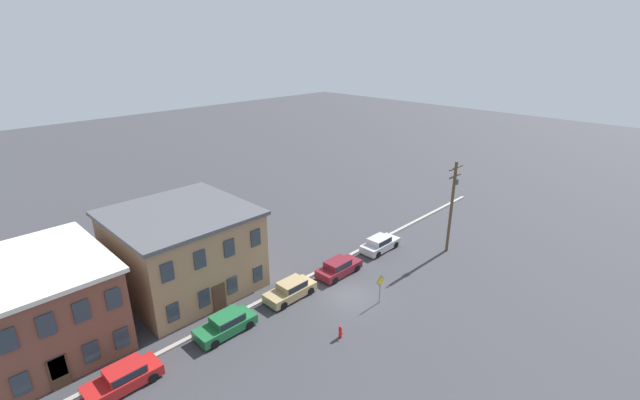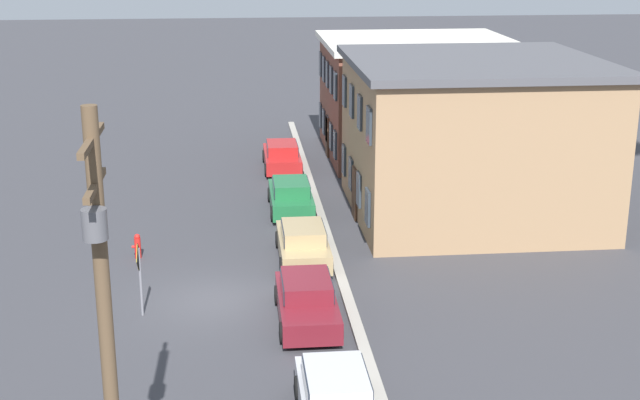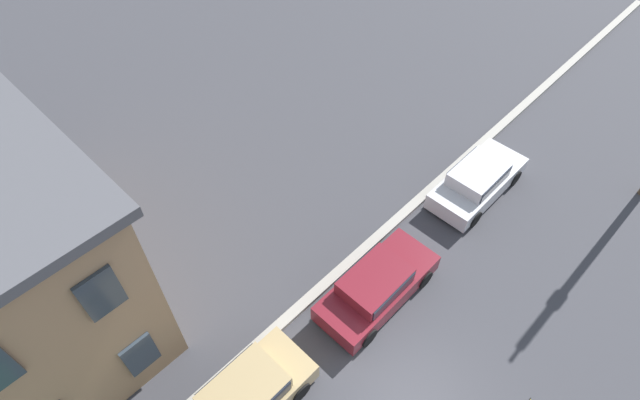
% 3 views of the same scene
% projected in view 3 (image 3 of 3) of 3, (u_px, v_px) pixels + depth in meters
% --- Properties ---
extents(kerb_strip, '(56.00, 0.36, 0.16)m').
position_uv_depth(kerb_strip, '(303.00, 305.00, 16.39)').
color(kerb_strip, '#9E998E').
rests_on(kerb_strip, ground_plane).
extents(car_tan, '(4.40, 1.92, 1.43)m').
position_uv_depth(car_tan, '(242.00, 400.00, 13.71)').
color(car_tan, tan).
rests_on(car_tan, ground_plane).
extents(car_maroon, '(4.40, 1.92, 1.43)m').
position_uv_depth(car_maroon, '(377.00, 285.00, 16.10)').
color(car_maroon, maroon).
rests_on(car_maroon, ground_plane).
extents(car_silver, '(4.40, 1.92, 1.43)m').
position_uv_depth(car_silver, '(478.00, 180.00, 19.16)').
color(car_silver, '#B7B7BC').
rests_on(car_silver, ground_plane).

